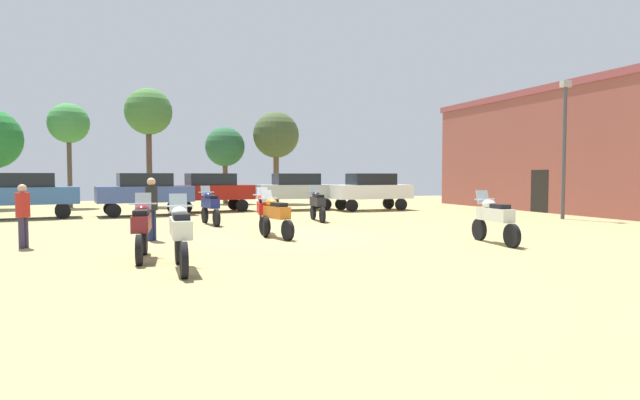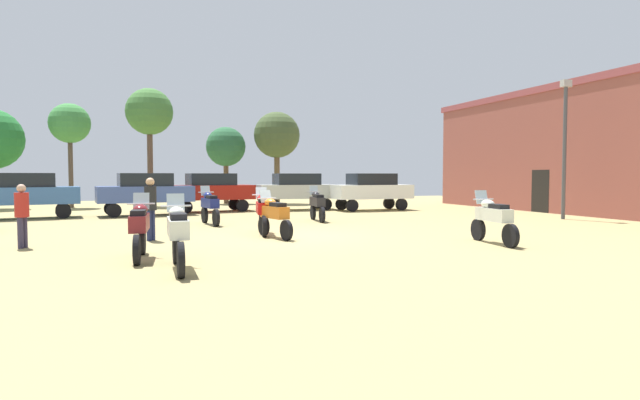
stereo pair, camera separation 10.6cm
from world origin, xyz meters
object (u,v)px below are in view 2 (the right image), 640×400
motorcycle_3 (493,218)px  car_2 (371,189)px  motorcycle_8 (140,227)px  tree_5 (70,124)px  car_1 (211,189)px  tree_3 (149,113)px  motorcycle_9 (178,233)px  person_2 (22,211)px  tree_1 (277,136)px  car_5 (25,192)px  motorcycle_1 (210,206)px  person_1 (151,204)px  lamp_post (565,141)px  car_3 (145,191)px  motorcycle_7 (263,211)px  brick_building (614,149)px  car_4 (296,189)px  tree_4 (226,147)px  motorcycle_6 (274,215)px  motorcycle_2 (317,204)px

motorcycle_3 → car_2: (2.62, 13.52, 0.45)m
motorcycle_8 → tree_5: 21.76m
car_1 → tree_3: 8.37m
motorcycle_9 → car_1: car_1 is taller
motorcycle_8 → person_2: size_ratio=1.27×
tree_1 → car_5: bearing=-149.0°
motorcycle_1 → person_1: 4.83m
person_1 → lamp_post: lamp_post is taller
person_1 → person_2: 3.22m
car_3 → tree_5: (-4.10, 7.68, 3.72)m
motorcycle_7 → motorcycle_8: bearing=-124.0°
motorcycle_8 → tree_3: (0.53, 21.21, 5.03)m
brick_building → car_4: 16.30m
motorcycle_1 → tree_1: 15.35m
tree_3 → tree_5: bearing=-177.3°
car_2 → tree_1: bearing=20.3°
car_2 → tree_1: tree_1 is taller
motorcycle_7 → tree_4: 18.66m
tree_1 → motorcycle_6: bearing=-104.7°
motorcycle_1 → tree_1: bearing=57.4°
car_4 → person_1: 13.70m
motorcycle_1 → car_5: bearing=135.0°
car_3 → car_5: same height
person_2 → tree_1: bearing=-10.3°
motorcycle_2 → motorcycle_8: motorcycle_8 is taller
motorcycle_2 → motorcycle_6: (-3.08, -4.95, -0.01)m
motorcycle_3 → person_2: size_ratio=1.34×
motorcycle_6 → tree_4: (1.57, 19.46, 3.08)m
brick_building → lamp_post: size_ratio=3.63×
person_2 → tree_1: size_ratio=0.27×
motorcycle_3 → tree_3: 23.88m
car_3 → car_2: bearing=-99.0°
person_2 → tree_3: bearing=11.3°
motorcycle_9 → person_2: person_2 is taller
motorcycle_1 → tree_3: tree_3 is taller
motorcycle_6 → tree_4: bearing=72.3°
motorcycle_9 → tree_3: 23.37m
motorcycle_9 → motorcycle_3: bearing=8.1°
motorcycle_6 → car_5: (-8.61, 10.28, 0.46)m
motorcycle_2 → car_2: size_ratio=0.50×
tree_3 → tree_4: 5.36m
motorcycle_2 → car_4: bearing=85.4°
car_4 → person_1: car_4 is taller
motorcycle_1 → car_5: car_5 is taller
motorcycle_3 → car_5: car_5 is taller
motorcycle_9 → car_4: 17.87m
car_5 → person_1: bearing=-160.6°
car_2 → tree_3: 14.67m
motorcycle_6 → tree_3: bearing=87.1°
car_1 → tree_4: 8.14m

